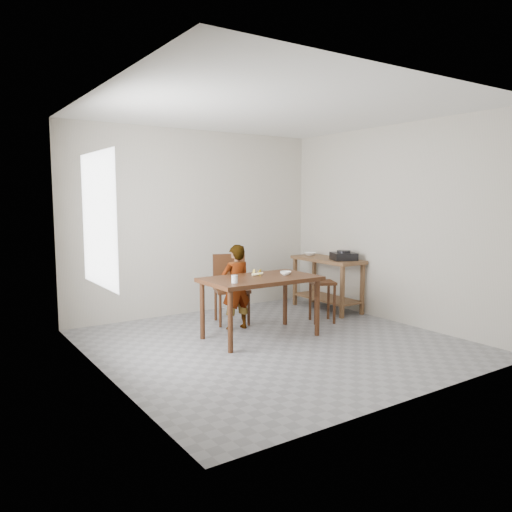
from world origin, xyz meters
TOP-DOWN VIEW (x-y plane):
  - floor at (0.00, 0.00)m, footprint 4.00×4.00m
  - ceiling at (0.00, 0.00)m, footprint 4.00×4.00m
  - wall_back at (0.00, 2.02)m, footprint 4.00×0.04m
  - wall_front at (0.00, -2.02)m, footprint 4.00×0.04m
  - wall_left at (-2.02, 0.00)m, footprint 0.04×4.00m
  - wall_right at (2.02, 0.00)m, footprint 0.04×4.00m
  - window_pane at (-1.97, 0.20)m, footprint 0.02×1.10m
  - dining_table at (0.00, 0.30)m, footprint 1.40×0.80m
  - prep_counter at (1.72, 1.00)m, footprint 0.50×1.20m
  - child at (-0.04, 0.80)m, footprint 0.42×0.28m
  - dining_chair at (0.08, 1.11)m, footprint 0.58×0.58m
  - stool at (1.15, 0.46)m, footprint 0.43×0.43m
  - glass_tumbler at (-0.48, 0.12)m, footprint 0.07×0.07m
  - small_bowl at (0.37, 0.28)m, footprint 0.18×0.18m
  - banana at (0.03, 0.41)m, footprint 0.18×0.15m
  - serving_bowl at (1.73, 1.43)m, footprint 0.21×0.21m
  - gas_burner at (1.75, 0.68)m, footprint 0.44×0.44m

SIDE VIEW (x-z plane):
  - floor at x=0.00m, z-range -0.04..0.00m
  - stool at x=1.15m, z-range 0.00..0.57m
  - dining_table at x=0.00m, z-range 0.00..0.75m
  - prep_counter at x=1.72m, z-range 0.00..0.80m
  - dining_chair at x=0.08m, z-range 0.00..0.93m
  - child at x=-0.04m, z-range 0.00..1.11m
  - small_bowl at x=0.37m, z-range 0.75..0.79m
  - banana at x=0.03m, z-range 0.75..0.80m
  - glass_tumbler at x=-0.48m, z-range 0.75..0.84m
  - serving_bowl at x=1.73m, z-range 0.80..0.85m
  - gas_burner at x=1.75m, z-range 0.80..0.91m
  - wall_back at x=0.00m, z-range 0.00..2.70m
  - wall_front at x=0.00m, z-range 0.00..2.70m
  - wall_left at x=-2.02m, z-range 0.00..2.70m
  - wall_right at x=2.02m, z-range 0.00..2.70m
  - window_pane at x=-1.97m, z-range 0.85..2.15m
  - ceiling at x=0.00m, z-range 2.70..2.74m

